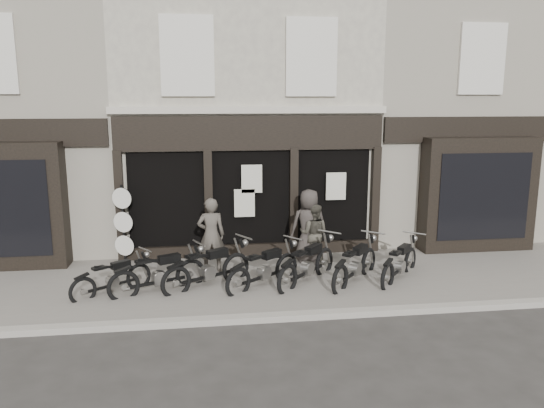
{
  "coord_description": "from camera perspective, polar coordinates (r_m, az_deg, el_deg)",
  "views": [
    {
      "loc": [
        -1.33,
        -11.06,
        4.35
      ],
      "look_at": [
        0.38,
        1.6,
        1.8
      ],
      "focal_mm": 35.0,
      "sensor_mm": 36.0,
      "label": 1
    }
  ],
  "objects": [
    {
      "name": "kerb",
      "position": [
        10.79,
        0.02,
        -12.1
      ],
      "size": [
        30.0,
        0.25,
        0.13
      ],
      "primitive_type": "cube",
      "color": "gray",
      "rests_on": "ground_plane"
    },
    {
      "name": "ground_plane",
      "position": [
        11.96,
        -0.79,
        -10.03
      ],
      "size": [
        90.0,
        90.0,
        0.0
      ],
      "primitive_type": "plane",
      "color": "#2D2B28",
      "rests_on": "ground"
    },
    {
      "name": "central_building",
      "position": [
        17.06,
        -3.28,
        10.39
      ],
      "size": [
        7.3,
        6.22,
        8.34
      ],
      "color": "#BCB7A1",
      "rests_on": "ground"
    },
    {
      "name": "pavement",
      "position": [
        12.77,
        -1.29,
        -8.32
      ],
      "size": [
        30.0,
        4.2,
        0.12
      ],
      "primitive_type": "cube",
      "color": "slate",
      "rests_on": "ground_plane"
    },
    {
      "name": "advert_sign_post",
      "position": [
        14.13,
        -15.69,
        -2.55
      ],
      "size": [
        0.51,
        0.34,
        2.2
      ],
      "rotation": [
        0.0,
        0.0,
        -0.36
      ],
      "color": "black",
      "rests_on": "ground"
    },
    {
      "name": "motorcycle_4",
      "position": [
        12.57,
        3.83,
        -6.82
      ],
      "size": [
        1.82,
        1.87,
        1.12
      ],
      "rotation": [
        0.0,
        0.0,
        0.8
      ],
      "color": "black",
      "rests_on": "ground"
    },
    {
      "name": "man_right",
      "position": [
        13.84,
        3.98,
        -2.35
      ],
      "size": [
        0.97,
        0.65,
        1.93
      ],
      "primitive_type": "imported",
      "rotation": [
        0.0,
        0.0,
        3.18
      ],
      "color": "#36312D",
      "rests_on": "pavement"
    },
    {
      "name": "motorcycle_5",
      "position": [
        12.7,
        8.96,
        -6.77
      ],
      "size": [
        1.72,
        1.9,
        1.11
      ],
      "rotation": [
        0.0,
        0.0,
        0.86
      ],
      "color": "black",
      "rests_on": "ground"
    },
    {
      "name": "neighbour_right",
      "position": [
        18.61,
        16.93,
        9.88
      ],
      "size": [
        5.6,
        6.73,
        8.34
      ],
      "color": "gray",
      "rests_on": "ground"
    },
    {
      "name": "motorcycle_6",
      "position": [
        13.12,
        13.58,
        -6.48
      ],
      "size": [
        1.64,
        1.79,
        1.05
      ],
      "rotation": [
        0.0,
        0.0,
        0.85
      ],
      "color": "black",
      "rests_on": "ground"
    },
    {
      "name": "man_left",
      "position": [
        13.14,
        -6.57,
        -3.33
      ],
      "size": [
        0.69,
        0.46,
        1.86
      ],
      "primitive_type": "imported",
      "rotation": [
        0.0,
        0.0,
        3.16
      ],
      "color": "#4A443D",
      "rests_on": "pavement"
    },
    {
      "name": "motorcycle_0",
      "position": [
        12.4,
        -16.76,
        -7.89
      ],
      "size": [
        1.69,
        1.37,
        0.94
      ],
      "rotation": [
        0.0,
        0.0,
        0.64
      ],
      "color": "black",
      "rests_on": "ground"
    },
    {
      "name": "motorcycle_1",
      "position": [
        12.2,
        -12.04,
        -7.67
      ],
      "size": [
        2.13,
        1.24,
        1.09
      ],
      "rotation": [
        0.0,
        0.0,
        0.43
      ],
      "color": "black",
      "rests_on": "ground"
    },
    {
      "name": "motorcycle_2",
      "position": [
        12.33,
        -6.88,
        -7.22
      ],
      "size": [
        2.11,
        1.49,
        1.13
      ],
      "rotation": [
        0.0,
        0.0,
        0.55
      ],
      "color": "black",
      "rests_on": "ground"
    },
    {
      "name": "neighbour_left",
      "position": [
        17.68,
        -24.53,
        9.3
      ],
      "size": [
        5.6,
        6.73,
        8.34
      ],
      "color": "gray",
      "rests_on": "ground"
    },
    {
      "name": "man_centre",
      "position": [
        13.82,
        4.52,
        -3.19
      ],
      "size": [
        0.92,
        0.83,
        1.56
      ],
      "primitive_type": "imported",
      "rotation": [
        0.0,
        0.0,
        2.77
      ],
      "color": "#423F36",
      "rests_on": "pavement"
    },
    {
      "name": "motorcycle_3",
      "position": [
        12.29,
        -0.85,
        -7.3
      ],
      "size": [
        1.92,
        1.59,
        1.08
      ],
      "rotation": [
        0.0,
        0.0,
        0.65
      ],
      "color": "black",
      "rests_on": "ground"
    }
  ]
}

